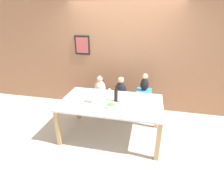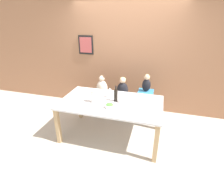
% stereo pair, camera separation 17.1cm
% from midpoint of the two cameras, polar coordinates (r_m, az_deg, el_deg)
% --- Properties ---
extents(ground_plane, '(14.00, 14.00, 0.00)m').
position_cam_midpoint_polar(ground_plane, '(3.59, 1.06, -14.18)').
color(ground_plane, '#BCB2A3').
extents(wall_back, '(10.00, 0.09, 2.70)m').
position_cam_midpoint_polar(wall_back, '(4.19, 5.73, 11.75)').
color(wall_back, '#9E6B4C').
rests_on(wall_back, ground_plane).
extents(dining_table, '(1.85, 1.04, 0.74)m').
position_cam_midpoint_polar(dining_table, '(3.23, 1.14, -4.81)').
color(dining_table, silver).
rests_on(dining_table, ground_plane).
extents(chair_far_left, '(0.38, 0.37, 0.46)m').
position_cam_midpoint_polar(chair_far_left, '(4.11, -2.02, -2.71)').
color(chair_far_left, silver).
rests_on(chair_far_left, ground_plane).
extents(chair_far_center, '(0.38, 0.37, 0.46)m').
position_cam_midpoint_polar(chair_far_center, '(4.00, 4.57, -3.52)').
color(chair_far_center, silver).
rests_on(chair_far_center, ground_plane).
extents(chair_right_highchair, '(0.32, 0.31, 0.70)m').
position_cam_midpoint_polar(chair_right_highchair, '(3.88, 12.05, -2.30)').
color(chair_right_highchair, silver).
rests_on(chair_right_highchair, ground_plane).
extents(person_child_left, '(0.26, 0.20, 0.51)m').
position_cam_midpoint_polar(person_child_left, '(3.98, -2.08, 1.36)').
color(person_child_left, beige).
rests_on(person_child_left, chair_far_left).
extents(person_child_center, '(0.26, 0.20, 0.51)m').
position_cam_midpoint_polar(person_child_center, '(3.87, 4.72, 0.64)').
color(person_child_center, black).
rests_on(person_child_center, chair_far_center).
extents(person_baby_right, '(0.18, 0.14, 0.38)m').
position_cam_midpoint_polar(person_baby_right, '(3.75, 12.51, 2.63)').
color(person_baby_right, black).
rests_on(person_baby_right, chair_right_highchair).
extents(wine_bottle, '(0.07, 0.07, 0.30)m').
position_cam_midpoint_polar(wine_bottle, '(3.16, 2.79, -1.38)').
color(wine_bottle, black).
rests_on(wine_bottle, dining_table).
extents(paper_towel_roll, '(0.10, 0.10, 0.24)m').
position_cam_midpoint_polar(paper_towel_roll, '(3.13, -4.34, -1.68)').
color(paper_towel_roll, white).
rests_on(paper_towel_roll, dining_table).
extents(wine_glass_near, '(0.07, 0.07, 0.18)m').
position_cam_midpoint_polar(wine_glass_near, '(3.10, 5.36, -1.78)').
color(wine_glass_near, white).
rests_on(wine_glass_near, dining_table).
extents(wine_glass_far, '(0.07, 0.07, 0.18)m').
position_cam_midpoint_polar(wine_glass_far, '(3.31, 0.74, -0.03)').
color(wine_glass_far, white).
rests_on(wine_glass_far, dining_table).
extents(salad_bowl_large, '(0.16, 0.16, 0.08)m').
position_cam_midpoint_polar(salad_bowl_large, '(2.97, 0.90, -4.84)').
color(salad_bowl_large, white).
rests_on(salad_bowl_large, dining_table).
extents(dinner_plate_front_left, '(0.23, 0.23, 0.01)m').
position_cam_midpoint_polar(dinner_plate_front_left, '(3.16, -9.50, -3.98)').
color(dinner_plate_front_left, silver).
rests_on(dinner_plate_front_left, dining_table).
extents(dinner_plate_back_left, '(0.23, 0.23, 0.01)m').
position_cam_midpoint_polar(dinner_plate_back_left, '(3.56, -5.32, -0.56)').
color(dinner_plate_back_left, silver).
rests_on(dinner_plate_back_left, dining_table).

